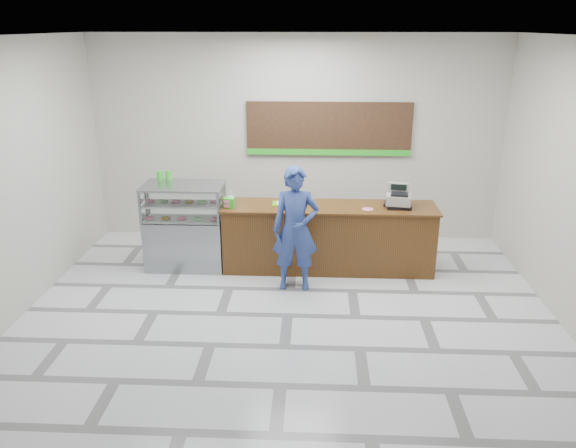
{
  "coord_description": "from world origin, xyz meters",
  "views": [
    {
      "loc": [
        0.33,
        -6.55,
        3.63
      ],
      "look_at": [
        -0.04,
        0.9,
        0.96
      ],
      "focal_mm": 35.0,
      "sensor_mm": 36.0,
      "label": 1
    }
  ],
  "objects_px": {
    "cash_register": "(398,198)",
    "customer": "(296,229)",
    "display_case": "(185,225)",
    "sales_counter": "(328,237)",
    "serving_tray": "(284,204)"
  },
  "relations": [
    {
      "from": "cash_register",
      "to": "customer",
      "type": "relative_size",
      "value": 0.24
    },
    {
      "from": "display_case",
      "to": "customer",
      "type": "distance_m",
      "value": 1.88
    },
    {
      "from": "sales_counter",
      "to": "cash_register",
      "type": "height_order",
      "value": "cash_register"
    },
    {
      "from": "cash_register",
      "to": "sales_counter",
      "type": "bearing_deg",
      "value": -169.73
    },
    {
      "from": "sales_counter",
      "to": "serving_tray",
      "type": "height_order",
      "value": "serving_tray"
    },
    {
      "from": "cash_register",
      "to": "customer",
      "type": "xyz_separation_m",
      "value": [
        -1.52,
        -0.7,
        -0.26
      ]
    },
    {
      "from": "display_case",
      "to": "cash_register",
      "type": "xyz_separation_m",
      "value": [
        3.26,
        0.02,
        0.48
      ]
    },
    {
      "from": "customer",
      "to": "cash_register",
      "type": "bearing_deg",
      "value": 23.7
    },
    {
      "from": "display_case",
      "to": "serving_tray",
      "type": "distance_m",
      "value": 1.57
    },
    {
      "from": "display_case",
      "to": "cash_register",
      "type": "bearing_deg",
      "value": 0.27
    },
    {
      "from": "cash_register",
      "to": "serving_tray",
      "type": "height_order",
      "value": "cash_register"
    },
    {
      "from": "serving_tray",
      "to": "sales_counter",
      "type": "bearing_deg",
      "value": -5.6
    },
    {
      "from": "display_case",
      "to": "customer",
      "type": "relative_size",
      "value": 0.74
    },
    {
      "from": "sales_counter",
      "to": "display_case",
      "type": "distance_m",
      "value": 2.23
    },
    {
      "from": "sales_counter",
      "to": "display_case",
      "type": "bearing_deg",
      "value": -180.0
    }
  ]
}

